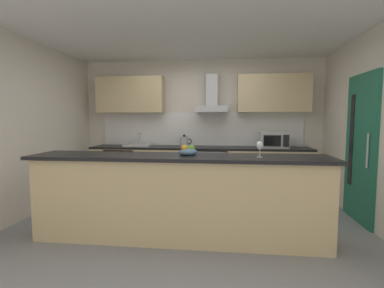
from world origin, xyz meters
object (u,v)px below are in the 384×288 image
Objects in this scene: oven at (211,170)px; range_hood at (212,100)px; refrigerator at (123,170)px; sink at (138,145)px; microwave at (274,140)px; wine_glass at (260,146)px; fruit_bowl at (188,151)px; kettle at (184,142)px.

oven is 1.11× the size of range_hood.
sink is (0.31, 0.01, 0.50)m from refrigerator.
refrigerator is at bearing 179.50° from microwave.
refrigerator is at bearing -179.91° from oven.
oven reaches higher than refrigerator.
sink is 3.01m from wine_glass.
oven is 1.29m from microwave.
sink is at bearing 120.98° from fruit_bowl.
wine_glass is (-0.51, -2.14, 0.08)m from microwave.
microwave is 1.73× the size of kettle.
microwave is at bearing -1.39° from oven.
sink reaches higher than fruit_bowl.
range_hood is at bearing 85.34° from fruit_bowl.
range_hood is (-1.15, 0.16, 0.74)m from microwave.
wine_glass is at bearing -61.77° from kettle.
refrigerator is 2.96m from microwave.
kettle is at bearing -162.46° from range_hood.
wine_glass is (2.06, -2.18, 0.21)m from sink.
fruit_bowl is (-0.18, -2.21, -0.73)m from range_hood.
sink is at bearing 2.51° from refrigerator.
wine_glass is at bearing -42.38° from refrigerator.
oven is 2.77× the size of kettle.
oven is 4.50× the size of wine_glass.
sink is 0.92m from kettle.
range_hood is (0.00, 0.13, 1.33)m from oven.
sink is 1.67m from range_hood.
microwave is at bearing 57.09° from fruit_bowl.
oven is 3.64× the size of fruit_bowl.
wine_glass reaches higher than kettle.
oven is 2.17m from fruit_bowl.
wine_glass is (1.15, -2.14, 0.13)m from kettle.
microwave is 2.81× the size of wine_glass.
refrigerator is 1.70× the size of sink.
refrigerator is at bearing -177.49° from sink.
sink reaches higher than oven.
range_hood is 3.27× the size of fruit_bowl.
kettle is 0.40× the size of range_hood.
range_hood is at bearing 4.33° from refrigerator.
refrigerator is 2.22m from range_hood.
wine_glass is at bearing -103.48° from microwave.
range_hood reaches higher than sink.
range_hood reaches higher than refrigerator.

